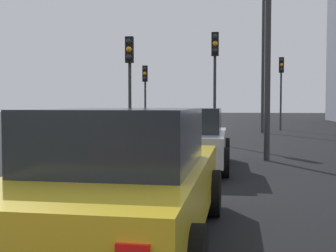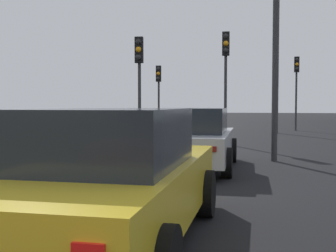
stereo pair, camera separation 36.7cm
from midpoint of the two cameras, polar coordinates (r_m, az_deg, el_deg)
name	(u,v)px [view 1 (the left image)]	position (r m, az deg, el deg)	size (l,w,h in m)	color
car_silver_lead	(187,139)	(10.39, 1.51, -1.72)	(4.15, 2.08, 1.45)	#A8AAB2
car_yellow_second	(125,180)	(4.73, -7.97, -7.10)	(4.41, 1.98, 1.50)	gold
traffic_light_near_left	(129,68)	(15.16, -5.83, 7.64)	(0.32, 0.29, 3.89)	#2D2D30
traffic_light_near_right	(215,64)	(16.78, 5.61, 8.16)	(0.32, 0.29, 4.30)	#2D2D30
traffic_light_far_left	(145,84)	(24.35, -3.50, 5.57)	(0.32, 0.29, 3.72)	#2D2D30
traffic_light_far_right	(281,78)	(26.39, 14.39, 6.17)	(0.32, 0.29, 4.32)	#2D2D30
street_lamp_far	(263,38)	(23.97, 12.08, 11.28)	(0.56, 0.36, 8.78)	#2D2D30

